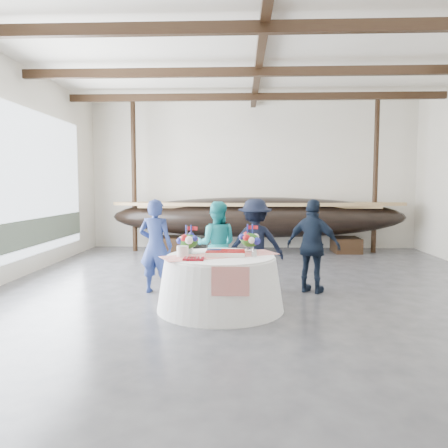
{
  "coord_description": "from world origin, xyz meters",
  "views": [
    {
      "loc": [
        -0.33,
        -7.65,
        1.93
      ],
      "look_at": [
        -0.66,
        0.46,
        1.22
      ],
      "focal_mm": 35.0,
      "sensor_mm": 36.0,
      "label": 1
    }
  ],
  "objects": [
    {
      "name": "floor",
      "position": [
        0.0,
        0.0,
        0.0
      ],
      "size": [
        10.0,
        12.0,
        0.01
      ],
      "primitive_type": "cube",
      "color": "#3D3D42",
      "rests_on": "ground"
    },
    {
      "name": "wall_back",
      "position": [
        0.0,
        6.0,
        2.25
      ],
      "size": [
        10.0,
        0.02,
        4.5
      ],
      "primitive_type": "cube",
      "color": "silver",
      "rests_on": "ground"
    },
    {
      "name": "wall_front",
      "position": [
        0.0,
        -6.0,
        2.25
      ],
      "size": [
        10.0,
        0.02,
        4.5
      ],
      "primitive_type": "cube",
      "color": "silver",
      "rests_on": "ground"
    },
    {
      "name": "ceiling",
      "position": [
        0.0,
        0.0,
        4.5
      ],
      "size": [
        10.0,
        12.0,
        0.01
      ],
      "primitive_type": "cube",
      "color": "white",
      "rests_on": "wall_back"
    },
    {
      "name": "pavilion_structure",
      "position": [
        0.0,
        0.86,
        4.0
      ],
      "size": [
        9.8,
        11.76,
        4.5
      ],
      "color": "black",
      "rests_on": "ground"
    },
    {
      "name": "open_bay",
      "position": [
        -4.95,
        1.0,
        1.83
      ],
      "size": [
        0.03,
        7.0,
        3.2
      ],
      "color": "silver",
      "rests_on": "ground"
    },
    {
      "name": "longboat_display",
      "position": [
        0.14,
        5.1,
        1.02
      ],
      "size": [
        8.55,
        1.71,
        1.6
      ],
      "color": "black",
      "rests_on": "ground"
    },
    {
      "name": "banquet_table",
      "position": [
        -0.66,
        -0.94,
        0.42
      ],
      "size": [
        1.98,
        1.98,
        0.85
      ],
      "color": "white",
      "rests_on": "ground"
    },
    {
      "name": "tabletop_items",
      "position": [
        -0.73,
        -0.77,
        1.0
      ],
      "size": [
        1.89,
        1.3,
        0.4
      ],
      "color": "red",
      "rests_on": "banquet_table"
    },
    {
      "name": "guest_woman_blue",
      "position": [
        -1.88,
        0.07,
        0.85
      ],
      "size": [
        0.68,
        0.5,
        1.7
      ],
      "primitive_type": "imported",
      "rotation": [
        0.0,
        0.0,
        2.98
      ],
      "color": "navy",
      "rests_on": "ground"
    },
    {
      "name": "guest_woman_teal",
      "position": [
        -0.81,
        0.54,
        0.82
      ],
      "size": [
        0.83,
        0.66,
        1.64
      ],
      "primitive_type": "imported",
      "rotation": [
        0.0,
        0.0,
        3.09
      ],
      "color": "teal",
      "rests_on": "ground"
    },
    {
      "name": "guest_man_left",
      "position": [
        -0.08,
        0.52,
        0.85
      ],
      "size": [
        1.15,
        0.74,
        1.69
      ],
      "primitive_type": "imported",
      "rotation": [
        0.0,
        0.0,
        3.24
      ],
      "color": "black",
      "rests_on": "ground"
    },
    {
      "name": "guest_man_right",
      "position": [
        0.96,
        0.2,
        0.85
      ],
      "size": [
        1.07,
        0.85,
        1.7
      ],
      "primitive_type": "imported",
      "rotation": [
        0.0,
        0.0,
        2.63
      ],
      "color": "black",
      "rests_on": "ground"
    }
  ]
}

